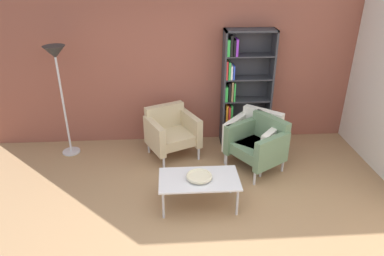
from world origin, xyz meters
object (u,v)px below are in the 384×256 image
object	(u,v)px
coffee_table_low	(199,181)
floor_lamp_torchiere	(57,66)
armchair_by_bookshelf	(171,131)
armchair_near_window	(259,143)
bookshelf_tall	(241,90)
decorative_bowl	(199,176)
armchair_corner_red	(255,136)

from	to	relation	value
coffee_table_low	floor_lamp_torchiere	xyz separation A→B (m)	(-1.97, 1.48, 1.08)
floor_lamp_torchiere	coffee_table_low	bearing A→B (deg)	-37.01
armchair_by_bookshelf	armchair_near_window	world-z (taller)	same
bookshelf_tall	armchair_by_bookshelf	world-z (taller)	bookshelf_tall
bookshelf_tall	floor_lamp_torchiere	distance (m)	2.85
floor_lamp_torchiere	bookshelf_tall	bearing A→B (deg)	4.77
bookshelf_tall	decorative_bowl	world-z (taller)	bookshelf_tall
armchair_corner_red	armchair_near_window	bearing A→B (deg)	-48.01
armchair_near_window	bookshelf_tall	bearing A→B (deg)	155.53
armchair_by_bookshelf	armchair_corner_red	world-z (taller)	same
decorative_bowl	armchair_near_window	bearing A→B (deg)	41.33
coffee_table_low	armchair_near_window	distance (m)	1.27
armchair_by_bookshelf	armchair_near_window	size ratio (longest dim) A/B	0.97
floor_lamp_torchiere	armchair_by_bookshelf	bearing A→B (deg)	-5.96
floor_lamp_torchiere	armchair_near_window	bearing A→B (deg)	-12.54
armchair_near_window	floor_lamp_torchiere	distance (m)	3.16
coffee_table_low	armchair_near_window	xyz separation A→B (m)	(0.95, 0.84, 0.05)
armchair_by_bookshelf	armchair_near_window	xyz separation A→B (m)	(1.28, -0.48, 0.00)
bookshelf_tall	coffee_table_low	size ratio (longest dim) A/B	1.90
decorative_bowl	floor_lamp_torchiere	distance (m)	2.67
coffee_table_low	decorative_bowl	bearing A→B (deg)	0.00
armchair_near_window	floor_lamp_torchiere	xyz separation A→B (m)	(-2.92, 0.65, 1.03)
bookshelf_tall	armchair_corner_red	bearing A→B (deg)	-80.16
coffee_table_low	armchair_by_bookshelf	world-z (taller)	armchair_by_bookshelf
coffee_table_low	decorative_bowl	distance (m)	0.07
coffee_table_low	bookshelf_tall	bearing A→B (deg)	64.30
bookshelf_tall	armchair_by_bookshelf	xyz separation A→B (m)	(-1.16, -0.40, -0.51)
armchair_corner_red	floor_lamp_torchiere	bearing A→B (deg)	-148.54
armchair_by_bookshelf	armchair_corner_red	size ratio (longest dim) A/B	0.96
bookshelf_tall	armchair_corner_red	xyz separation A→B (m)	(0.12, -0.67, -0.51)
bookshelf_tall	floor_lamp_torchiere	bearing A→B (deg)	-175.23
decorative_bowl	armchair_by_bookshelf	world-z (taller)	armchair_by_bookshelf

